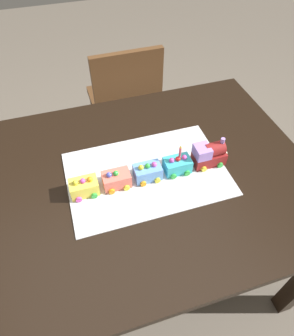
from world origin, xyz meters
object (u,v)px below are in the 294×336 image
cake_car_tanker_lemon (84,187)px  birthday_candle (180,151)px  cake_car_caboose_sky_blue (148,172)px  dining_table (133,194)px  cake_locomotive (209,154)px  cake_car_hopper_turquoise (177,165)px  cake_car_gondola_coral (116,179)px  chair (125,102)px

cake_car_tanker_lemon → birthday_candle: 0.37m
cake_car_caboose_sky_blue → birthday_candle: birthday_candle is taller
dining_table → cake_locomotive: (-0.30, 0.02, 0.16)m
cake_locomotive → cake_car_caboose_sky_blue: cake_locomotive is taller
cake_locomotive → cake_car_hopper_turquoise: cake_locomotive is taller
cake_car_hopper_turquoise → cake_car_caboose_sky_blue: (0.12, 0.00, 0.00)m
cake_locomotive → cake_car_tanker_lemon: 0.48m
cake_car_hopper_turquoise → cake_locomotive: bearing=-180.0°
cake_locomotive → birthday_candle: birthday_candle is taller
cake_car_caboose_sky_blue → cake_car_gondola_coral: same height
cake_car_hopper_turquoise → birthday_candle: 0.07m
dining_table → chair: bearing=-101.7°
dining_table → birthday_candle: (-0.18, 0.02, 0.21)m
dining_table → cake_car_hopper_turquoise: size_ratio=14.00×
cake_locomotive → chair: bearing=-81.3°
cake_car_hopper_turquoise → cake_car_caboose_sky_blue: 0.12m
cake_car_tanker_lemon → cake_car_gondola_coral: bearing=-180.0°
cake_car_gondola_coral → birthday_candle: birthday_candle is taller
dining_table → chair: size_ratio=1.63×
cake_car_caboose_sky_blue → cake_car_gondola_coral: bearing=-0.0°
cake_car_caboose_sky_blue → chair: bearing=-97.8°
chair → cake_locomotive: (-0.13, 0.85, 0.32)m
dining_table → cake_car_hopper_turquoise: (-0.17, 0.02, 0.14)m
birthday_candle → dining_table: bearing=-5.8°
cake_locomotive → birthday_candle: (0.12, -0.00, 0.05)m
cake_car_tanker_lemon → birthday_candle: (-0.36, -0.00, 0.07)m
dining_table → chair: chair is taller
chair → cake_car_hopper_turquoise: size_ratio=8.60×
chair → cake_car_hopper_turquoise: bearing=89.3°
cake_locomotive → cake_car_tanker_lemon: size_ratio=1.40×
cake_car_tanker_lemon → cake_car_caboose_sky_blue: bearing=180.0°
cake_car_gondola_coral → birthday_candle: size_ratio=1.71×
cake_car_caboose_sky_blue → cake_car_tanker_lemon: (0.24, 0.00, 0.00)m
cake_car_hopper_turquoise → cake_car_gondola_coral: size_ratio=1.00×
cake_locomotive → cake_car_hopper_turquoise: size_ratio=1.40×
cake_car_caboose_sky_blue → cake_car_gondola_coral: (0.12, -0.00, -0.00)m
dining_table → cake_locomotive: cake_locomotive is taller
chair → cake_car_caboose_sky_blue: 0.91m
cake_locomotive → cake_car_caboose_sky_blue: 0.25m
cake_car_hopper_turquoise → cake_car_tanker_lemon: bearing=0.0°
chair → cake_car_tanker_lemon: chair is taller
cake_car_tanker_lemon → birthday_candle: birthday_candle is taller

